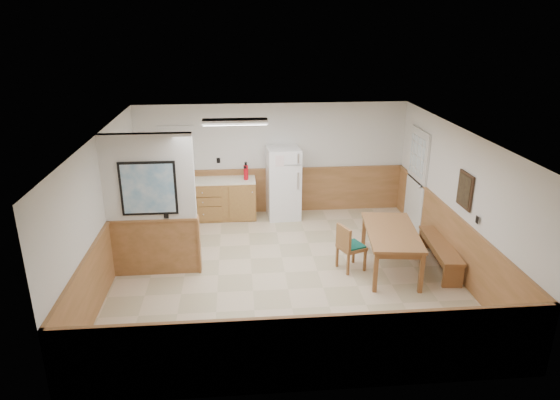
{
  "coord_description": "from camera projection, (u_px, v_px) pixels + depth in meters",
  "views": [
    {
      "loc": [
        -0.77,
        -7.81,
        4.24
      ],
      "look_at": [
        -0.05,
        0.4,
        1.22
      ],
      "focal_mm": 32.0,
      "sensor_mm": 36.0,
      "label": 1
    }
  ],
  "objects": [
    {
      "name": "wall_painting",
      "position": [
        465.0,
        190.0,
        8.26
      ],
      "size": [
        0.04,
        0.5,
        0.6
      ],
      "color": "#322014",
      "rests_on": "right_wall"
    },
    {
      "name": "left_wall",
      "position": [
        103.0,
        212.0,
        8.15
      ],
      "size": [
        0.02,
        6.0,
        2.5
      ],
      "primitive_type": "cube",
      "color": "silver",
      "rests_on": "ground"
    },
    {
      "name": "wainscot_right",
      "position": [
        451.0,
        240.0,
        8.9
      ],
      "size": [
        0.04,
        6.0,
        1.0
      ],
      "primitive_type": "cube",
      "color": "#A76D42",
      "rests_on": "ground"
    },
    {
      "name": "wainscot_back",
      "position": [
        272.0,
        191.0,
        11.44
      ],
      "size": [
        6.0,
        0.04,
        1.0
      ],
      "primitive_type": "cube",
      "color": "#A76D42",
      "rests_on": "ground"
    },
    {
      "name": "fluorescent_fixture",
      "position": [
        235.0,
        122.0,
        9.13
      ],
      "size": [
        1.2,
        0.3,
        0.09
      ],
      "color": "silver",
      "rests_on": "ceiling"
    },
    {
      "name": "ground",
      "position": [
        285.0,
        272.0,
        8.83
      ],
      "size": [
        6.0,
        6.0,
        0.0
      ],
      "primitive_type": "plane",
      "color": "#CCB493",
      "rests_on": "ground"
    },
    {
      "name": "kitchen_window",
      "position": [
        176.0,
        148.0,
        10.9
      ],
      "size": [
        0.8,
        0.04,
        1.0
      ],
      "color": "silver",
      "rests_on": "back_wall"
    },
    {
      "name": "soap_bottle",
      "position": [
        172.0,
        176.0,
        10.84
      ],
      "size": [
        0.07,
        0.07,
        0.22
      ],
      "primitive_type": "cylinder",
      "rotation": [
        0.0,
        0.0,
        0.07
      ],
      "color": "green",
      "rests_on": "kitchen_counter"
    },
    {
      "name": "right_wall",
      "position": [
        457.0,
        201.0,
        8.64
      ],
      "size": [
        0.02,
        6.0,
        2.5
      ],
      "primitive_type": "cube",
      "color": "silver",
      "rests_on": "ground"
    },
    {
      "name": "exterior_door",
      "position": [
        416.0,
        179.0,
        10.48
      ],
      "size": [
        0.07,
        1.02,
        2.15
      ],
      "color": "silver",
      "rests_on": "ground"
    },
    {
      "name": "dining_chair",
      "position": [
        348.0,
        244.0,
        8.76
      ],
      "size": [
        0.67,
        0.56,
        0.85
      ],
      "rotation": [
        0.0,
        0.0,
        0.37
      ],
      "color": "brown",
      "rests_on": "ground"
    },
    {
      "name": "kitchen_counter",
      "position": [
        219.0,
        198.0,
        11.07
      ],
      "size": [
        2.2,
        0.61,
        1.0
      ],
      "color": "olive",
      "rests_on": "ground"
    },
    {
      "name": "refrigerator",
      "position": [
        283.0,
        183.0,
        11.03
      ],
      "size": [
        0.74,
        0.74,
        1.6
      ],
      "rotation": [
        0.0,
        0.0,
        0.06
      ],
      "color": "white",
      "rests_on": "ground"
    },
    {
      "name": "back_wall",
      "position": [
        272.0,
        159.0,
        11.2
      ],
      "size": [
        6.0,
        0.02,
        2.5
      ],
      "primitive_type": "cube",
      "color": "silver",
      "rests_on": "ground"
    },
    {
      "name": "dining_bench",
      "position": [
        440.0,
        249.0,
        8.94
      ],
      "size": [
        0.5,
        1.66,
        0.45
      ],
      "rotation": [
        0.0,
        0.0,
        -0.09
      ],
      "color": "brown",
      "rests_on": "ground"
    },
    {
      "name": "wainscot_left",
      "position": [
        109.0,
        253.0,
        8.41
      ],
      "size": [
        0.04,
        6.0,
        1.0
      ],
      "primitive_type": "cube",
      "color": "#A76D42",
      "rests_on": "ground"
    },
    {
      "name": "fire_extinguisher",
      "position": [
        246.0,
        172.0,
        10.87
      ],
      "size": [
        0.13,
        0.13,
        0.4
      ],
      "rotation": [
        0.0,
        0.0,
        0.39
      ],
      "color": "red",
      "rests_on": "kitchen_counter"
    },
    {
      "name": "partition_wall",
      "position": [
        151.0,
        207.0,
        8.4
      ],
      "size": [
        1.5,
        0.2,
        2.5
      ],
      "color": "silver",
      "rests_on": "ground"
    },
    {
      "name": "ceiling",
      "position": [
        285.0,
        133.0,
        7.96
      ],
      "size": [
        6.0,
        6.0,
        0.02
      ],
      "primitive_type": "cube",
      "color": "silver",
      "rests_on": "back_wall"
    },
    {
      "name": "dining_table",
      "position": [
        391.0,
        235.0,
        8.72
      ],
      "size": [
        1.07,
        1.81,
        0.75
      ],
      "rotation": [
        0.0,
        0.0,
        -0.13
      ],
      "color": "brown",
      "rests_on": "ground"
    }
  ]
}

